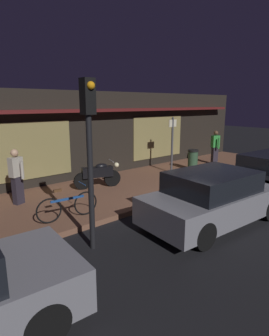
{
  "coord_description": "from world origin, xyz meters",
  "views": [
    {
      "loc": [
        -6.65,
        -4.8,
        3.12
      ],
      "look_at": [
        -0.53,
        2.4,
        0.95
      ],
      "focal_mm": 30.19,
      "sensor_mm": 36.0,
      "label": 1
    }
  ],
  "objects_px": {
    "traffic_light_pole": "(89,136)",
    "bicycle_parked": "(68,206)",
    "motorcycle": "(98,174)",
    "trash_bin": "(193,160)",
    "sign_post": "(172,142)",
    "person_photographer": "(17,176)",
    "parked_car_far": "(214,198)",
    "person_bystander": "(215,147)"
  },
  "relations": [
    {
      "from": "motorcycle",
      "to": "trash_bin",
      "type": "xyz_separation_m",
      "value": [
        4.81,
        -0.43,
        -0.03
      ]
    },
    {
      "from": "sign_post",
      "to": "traffic_light_pole",
      "type": "xyz_separation_m",
      "value": [
        -6.03,
        -3.19,
        0.97
      ]
    },
    {
      "from": "bicycle_parked",
      "to": "traffic_light_pole",
      "type": "distance_m",
      "value": 2.48
    },
    {
      "from": "traffic_light_pole",
      "to": "parked_car_far",
      "type": "relative_size",
      "value": 0.86
    },
    {
      "from": "person_bystander",
      "to": "sign_post",
      "type": "relative_size",
      "value": 0.7
    },
    {
      "from": "motorcycle",
      "to": "trash_bin",
      "type": "distance_m",
      "value": 4.83
    },
    {
      "from": "sign_post",
      "to": "parked_car_far",
      "type": "xyz_separation_m",
      "value": [
        -2.87,
        -4.1,
        -0.81
      ]
    },
    {
      "from": "person_photographer",
      "to": "traffic_light_pole",
      "type": "relative_size",
      "value": 0.46
    },
    {
      "from": "bicycle_parked",
      "to": "trash_bin",
      "type": "distance_m",
      "value": 7.13
    },
    {
      "from": "person_photographer",
      "to": "bicycle_parked",
      "type": "bearing_deg",
      "value": -73.58
    },
    {
      "from": "bicycle_parked",
      "to": "person_bystander",
      "type": "relative_size",
      "value": 0.99
    },
    {
      "from": "trash_bin",
      "to": "bicycle_parked",
      "type": "bearing_deg",
      "value": -168.39
    },
    {
      "from": "trash_bin",
      "to": "sign_post",
      "type": "bearing_deg",
      "value": 167.45
    },
    {
      "from": "bicycle_parked",
      "to": "parked_car_far",
      "type": "height_order",
      "value": "parked_car_far"
    },
    {
      "from": "sign_post",
      "to": "parked_car_far",
      "type": "bearing_deg",
      "value": -125.02
    },
    {
      "from": "trash_bin",
      "to": "traffic_light_pole",
      "type": "relative_size",
      "value": 0.26
    },
    {
      "from": "bicycle_parked",
      "to": "parked_car_far",
      "type": "relative_size",
      "value": 0.39
    },
    {
      "from": "bicycle_parked",
      "to": "traffic_light_pole",
      "type": "height_order",
      "value": "traffic_light_pole"
    },
    {
      "from": "motorcycle",
      "to": "sign_post",
      "type": "distance_m",
      "value": 3.77
    },
    {
      "from": "sign_post",
      "to": "traffic_light_pole",
      "type": "bearing_deg",
      "value": -152.13
    },
    {
      "from": "motorcycle",
      "to": "trash_bin",
      "type": "bearing_deg",
      "value": -5.13
    },
    {
      "from": "motorcycle",
      "to": "parked_car_far",
      "type": "relative_size",
      "value": 0.39
    },
    {
      "from": "person_bystander",
      "to": "traffic_light_pole",
      "type": "height_order",
      "value": "traffic_light_pole"
    },
    {
      "from": "bicycle_parked",
      "to": "traffic_light_pole",
      "type": "xyz_separation_m",
      "value": [
        -0.19,
        -1.5,
        1.97
      ]
    },
    {
      "from": "bicycle_parked",
      "to": "traffic_light_pole",
      "type": "relative_size",
      "value": 0.46
    },
    {
      "from": "person_photographer",
      "to": "person_bystander",
      "type": "relative_size",
      "value": 1.0
    },
    {
      "from": "traffic_light_pole",
      "to": "person_bystander",
      "type": "bearing_deg",
      "value": 18.61
    },
    {
      "from": "bicycle_parked",
      "to": "sign_post",
      "type": "distance_m",
      "value": 6.16
    },
    {
      "from": "bicycle_parked",
      "to": "sign_post",
      "type": "relative_size",
      "value": 0.69
    },
    {
      "from": "person_bystander",
      "to": "traffic_light_pole",
      "type": "xyz_separation_m",
      "value": [
        -9.02,
        -3.04,
        1.45
      ]
    },
    {
      "from": "traffic_light_pole",
      "to": "bicycle_parked",
      "type": "bearing_deg",
      "value": 82.82
    },
    {
      "from": "trash_bin",
      "to": "parked_car_far",
      "type": "xyz_separation_m",
      "value": [
        -4.01,
        -3.85,
        0.08
      ]
    },
    {
      "from": "person_photographer",
      "to": "trash_bin",
      "type": "bearing_deg",
      "value": -4.39
    },
    {
      "from": "sign_post",
      "to": "parked_car_far",
      "type": "height_order",
      "value": "sign_post"
    },
    {
      "from": "sign_post",
      "to": "trash_bin",
      "type": "distance_m",
      "value": 1.47
    },
    {
      "from": "person_photographer",
      "to": "parked_car_far",
      "type": "bearing_deg",
      "value": -51.18
    },
    {
      "from": "person_bystander",
      "to": "person_photographer",
      "type": "bearing_deg",
      "value": 177.08
    },
    {
      "from": "trash_bin",
      "to": "motorcycle",
      "type": "bearing_deg",
      "value": 174.87
    },
    {
      "from": "sign_post",
      "to": "trash_bin",
      "type": "relative_size",
      "value": 2.58
    },
    {
      "from": "parked_car_far",
      "to": "sign_post",
      "type": "bearing_deg",
      "value": 54.98
    },
    {
      "from": "bicycle_parked",
      "to": "parked_car_far",
      "type": "xyz_separation_m",
      "value": [
        2.97,
        -2.41,
        0.2
      ]
    },
    {
      "from": "person_bystander",
      "to": "trash_bin",
      "type": "height_order",
      "value": "person_bystander"
    }
  ]
}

